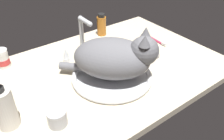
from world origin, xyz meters
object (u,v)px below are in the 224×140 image
at_px(cat, 118,57).
at_px(faucet, 83,41).
at_px(toothbrush, 155,39).
at_px(soap_pump_bottle, 4,108).
at_px(pill_bottle, 3,59).
at_px(amber_bottle, 102,25).
at_px(metal_jar, 57,118).
at_px(sink_basin, 112,76).

bearing_deg(cat, faucet, 93.61).
bearing_deg(cat, toothbrush, 21.72).
xyz_separation_m(soap_pump_bottle, toothbrush, (0.79, 0.13, -0.07)).
bearing_deg(pill_bottle, amber_bottle, 0.36).
bearing_deg(toothbrush, metal_jar, -161.43).
relative_size(pill_bottle, toothbrush, 0.50).
relative_size(sink_basin, metal_jar, 5.15).
height_order(pill_bottle, toothbrush, pill_bottle).
xyz_separation_m(sink_basin, metal_jar, (-0.29, -0.09, 0.02)).
relative_size(metal_jar, soap_pump_bottle, 0.33).
bearing_deg(sink_basin, metal_jar, -161.78).
bearing_deg(soap_pump_bottle, metal_jar, -35.54).
bearing_deg(cat, metal_jar, -165.36).
bearing_deg(toothbrush, faucet, 166.30).
distance_m(pill_bottle, soap_pump_bottle, 0.37).
distance_m(sink_basin, toothbrush, 0.40).
relative_size(sink_basin, toothbrush, 1.98).
relative_size(sink_basin, amber_bottle, 2.76).
bearing_deg(sink_basin, soap_pump_bottle, -179.37).
height_order(pill_bottle, amber_bottle, amber_bottle).
xyz_separation_m(sink_basin, toothbrush, (0.38, 0.13, -0.00)).
height_order(cat, pill_bottle, cat).
height_order(faucet, cat, cat).
bearing_deg(pill_bottle, toothbrush, -17.50).
distance_m(sink_basin, pill_bottle, 0.48).
distance_m(amber_bottle, toothbrush, 0.29).
bearing_deg(metal_jar, cat, 14.64).
height_order(amber_bottle, soap_pump_bottle, soap_pump_bottle).
bearing_deg(sink_basin, cat, -46.28).
bearing_deg(soap_pump_bottle, toothbrush, 9.58).
relative_size(sink_basin, cat, 0.92).
distance_m(sink_basin, soap_pump_bottle, 0.42).
relative_size(metal_jar, amber_bottle, 0.54).
bearing_deg(faucet, amber_bottle, 34.59).
distance_m(cat, soap_pump_bottle, 0.43).
height_order(sink_basin, pill_bottle, pill_bottle).
bearing_deg(pill_bottle, cat, -46.92).
distance_m(pill_bottle, toothbrush, 0.74).
bearing_deg(sink_basin, pill_bottle, 133.05).
distance_m(faucet, pill_bottle, 0.35).
distance_m(cat, toothbrush, 0.40).
bearing_deg(sink_basin, amber_bottle, 61.32).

